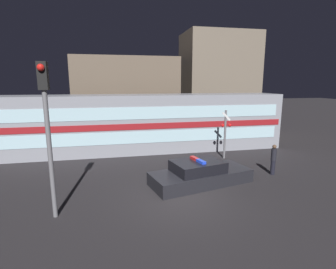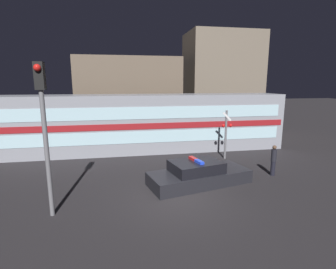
{
  "view_description": "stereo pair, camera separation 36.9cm",
  "coord_description": "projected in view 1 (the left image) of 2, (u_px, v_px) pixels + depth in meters",
  "views": [
    {
      "loc": [
        -2.65,
        -9.68,
        4.74
      ],
      "look_at": [
        0.43,
        4.89,
        1.76
      ],
      "focal_mm": 28.0,
      "sensor_mm": 36.0,
      "label": 1
    },
    {
      "loc": [
        -2.29,
        -9.75,
        4.74
      ],
      "look_at": [
        0.43,
        4.89,
        1.76
      ],
      "focal_mm": 28.0,
      "sensor_mm": 36.0,
      "label": 2
    }
  ],
  "objects": [
    {
      "name": "traffic_light_corner",
      "position": [
        47.0,
        121.0,
        8.72
      ],
      "size": [
        0.3,
        0.46,
        5.39
      ],
      "color": "slate",
      "rests_on": "ground_plane"
    },
    {
      "name": "building_left",
      "position": [
        126.0,
        96.0,
        24.83
      ],
      "size": [
        8.98,
        6.86,
        6.86
      ],
      "color": "brown",
      "rests_on": "ground_plane"
    },
    {
      "name": "ground_plane",
      "position": [
        182.0,
        200.0,
        10.75
      ],
      "size": [
        120.0,
        120.0,
        0.0
      ],
      "primitive_type": "plane",
      "color": "#262326"
    },
    {
      "name": "police_car",
      "position": [
        200.0,
        174.0,
        12.39
      ],
      "size": [
        5.09,
        2.92,
        1.24
      ],
      "rotation": [
        0.0,
        0.0,
        0.23
      ],
      "color": "black",
      "rests_on": "ground_plane"
    },
    {
      "name": "pedestrian",
      "position": [
        273.0,
        159.0,
        13.54
      ],
      "size": [
        0.27,
        0.27,
        1.6
      ],
      "color": "black",
      "rests_on": "ground_plane"
    },
    {
      "name": "train",
      "position": [
        146.0,
        123.0,
        18.19
      ],
      "size": [
        19.18,
        2.84,
        3.91
      ],
      "color": "gray",
      "rests_on": "ground_plane"
    },
    {
      "name": "crossing_signal_near",
      "position": [
        225.0,
        132.0,
        16.25
      ],
      "size": [
        0.67,
        0.3,
        3.05
      ],
      "color": "slate",
      "rests_on": "ground_plane"
    },
    {
      "name": "building_center",
      "position": [
        218.0,
        81.0,
        28.03
      ],
      "size": [
        7.43,
        5.2,
        9.75
      ],
      "color": "#726656",
      "rests_on": "ground_plane"
    }
  ]
}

